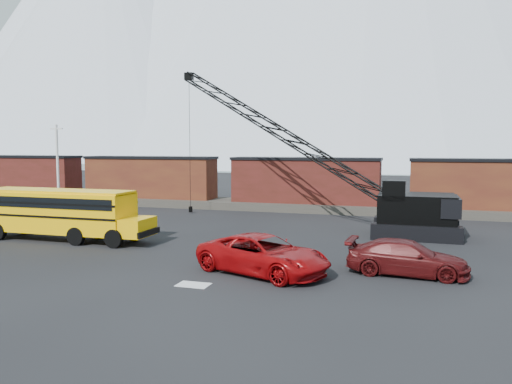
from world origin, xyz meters
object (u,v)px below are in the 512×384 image
(maroon_suv, at_px, (407,258))
(school_bus, at_px, (62,212))
(crawler_crane, at_px, (278,131))
(red_pickup, at_px, (263,255))

(maroon_suv, bearing_deg, school_bus, 86.75)
(crawler_crane, bearing_deg, red_pickup, -77.83)
(school_bus, relative_size, maroon_suv, 2.12)
(maroon_suv, bearing_deg, crawler_crane, 39.19)
(red_pickup, height_order, crawler_crane, crawler_crane)
(school_bus, relative_size, crawler_crane, 0.53)
(maroon_suv, relative_size, crawler_crane, 0.25)
(red_pickup, distance_m, maroon_suv, 6.63)
(red_pickup, xyz_separation_m, crawler_crane, (-3.26, 15.10, 6.13))
(school_bus, xyz_separation_m, crawler_crane, (11.17, 10.94, 5.24))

